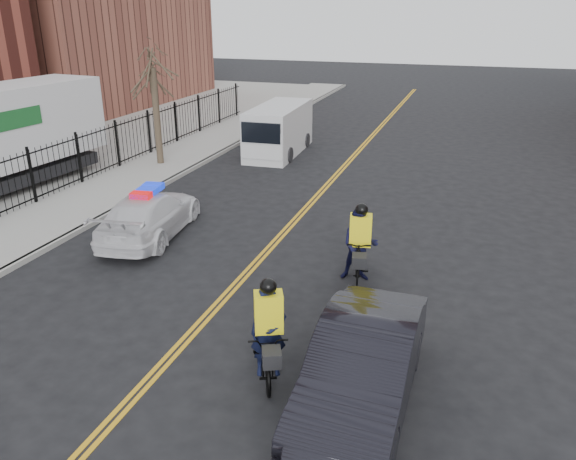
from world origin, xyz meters
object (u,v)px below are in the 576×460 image
(police_cruiser, at_px, (150,214))
(cyclist_far, at_px, (360,250))
(cargo_van, at_px, (278,131))
(cyclist_near, at_px, (269,342))
(dark_sedan, at_px, (362,368))

(police_cruiser, xyz_separation_m, cyclist_far, (6.58, -0.89, 0.13))
(police_cruiser, relative_size, cargo_van, 0.91)
(cargo_van, distance_m, cyclist_near, 17.04)
(cargo_van, height_order, cyclist_far, cargo_van)
(police_cruiser, height_order, cyclist_far, cyclist_far)
(cargo_van, bearing_deg, police_cruiser, -93.86)
(police_cruiser, bearing_deg, cargo_van, -99.45)
(dark_sedan, relative_size, cyclist_near, 2.19)
(cyclist_far, bearing_deg, police_cruiser, 161.53)
(police_cruiser, relative_size, dark_sedan, 1.04)
(dark_sedan, height_order, cyclist_near, cyclist_near)
(dark_sedan, xyz_separation_m, cyclist_near, (-1.83, 0.36, -0.08))
(police_cruiser, relative_size, cyclist_near, 2.27)
(dark_sedan, bearing_deg, police_cruiser, 143.97)
(police_cruiser, distance_m, cyclist_near, 7.86)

